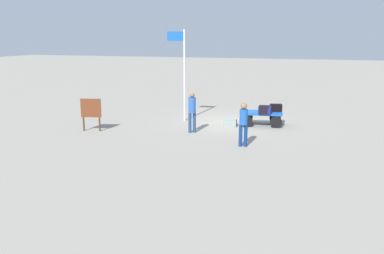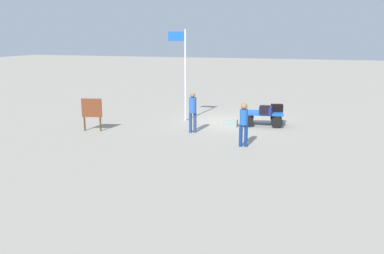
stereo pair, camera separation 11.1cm
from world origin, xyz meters
name	(u,v)px [view 1 (the left image)]	position (x,y,z in m)	size (l,w,h in m)	color
ground_plane	(231,122)	(0.00, 0.00, 0.00)	(120.00, 120.00, 0.00)	gray
luggage_cart	(261,116)	(-1.52, 0.20, 0.47)	(2.10, 1.48, 0.66)	blue
suitcase_olive	(265,110)	(-1.76, 0.66, 0.83)	(0.60, 0.35, 0.35)	navy
suitcase_grey	(264,110)	(-1.73, 0.69, 0.85)	(0.53, 0.41, 0.39)	black
suitcase_tan	(276,108)	(-2.19, -0.11, 0.84)	(0.62, 0.48, 0.36)	black
suitcase_navy	(230,123)	(-0.16, 0.91, 0.17)	(0.63, 0.40, 0.34)	gray
worker_lead	(243,121)	(-1.44, 4.36, 1.01)	(0.37, 0.37, 1.73)	navy
worker_trailing	(192,109)	(1.18, 2.72, 1.05)	(0.44, 0.44, 1.82)	navy
flagpole	(183,68)	(2.46, 0.30, 2.68)	(0.94, 0.12, 4.56)	silver
signboard	(91,110)	(5.64, 3.83, 0.95)	(0.92, 0.27, 1.49)	#4C3319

